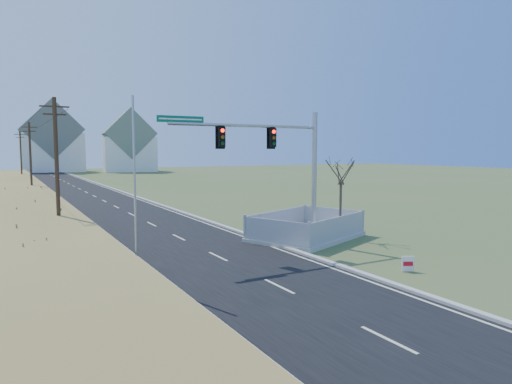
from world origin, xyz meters
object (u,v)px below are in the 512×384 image
at_px(traffic_signal_mast, 287,165).
at_px(open_sign, 408,264).
at_px(fence_enclosure, 306,234).
at_px(flagpole, 135,209).
at_px(bare_tree, 341,170).

height_order(traffic_signal_mast, open_sign, traffic_signal_mast).
distance_m(traffic_signal_mast, fence_enclosure, 5.24).
relative_size(fence_enclosure, open_sign, 11.90).
bearing_deg(flagpole, bare_tree, 13.58).
bearing_deg(fence_enclosure, flagpole, 177.01).
bearing_deg(open_sign, fence_enclosure, 113.96).
distance_m(open_sign, flagpole, 12.49).
distance_m(flagpole, bare_tree, 14.24).
bearing_deg(bare_tree, traffic_signal_mast, -173.37).
height_order(open_sign, flagpole, flagpole).
relative_size(traffic_signal_mast, flagpole, 1.25).
bearing_deg(bare_tree, fence_enclosure, 154.90).
xyz_separation_m(open_sign, bare_tree, (2.45, 7.79, 4.00)).
bearing_deg(bare_tree, open_sign, -107.44).
height_order(flagpole, bare_tree, flagpole).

